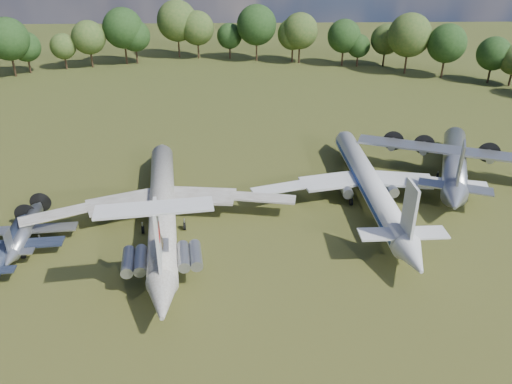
{
  "coord_description": "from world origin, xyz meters",
  "views": [
    {
      "loc": [
        6.07,
        -57.87,
        33.5
      ],
      "look_at": [
        7.69,
        -4.12,
        5.0
      ],
      "focal_mm": 35.0,
      "sensor_mm": 36.0,
      "label": 1
    }
  ],
  "objects_px": {
    "small_prop_west": "(9,249)",
    "an12_transport": "(454,165)",
    "small_prop_northwest": "(26,233)",
    "il62_airliner": "(163,209)",
    "tu104_jet": "(369,187)",
    "person_on_il62": "(160,241)"
  },
  "relations": [
    {
      "from": "small_prop_west",
      "to": "an12_transport",
      "type": "bearing_deg",
      "value": 12.67
    },
    {
      "from": "an12_transport",
      "to": "small_prop_northwest",
      "type": "xyz_separation_m",
      "value": [
        -57.71,
        -15.55,
        -0.96
      ]
    },
    {
      "from": "il62_airliner",
      "to": "tu104_jet",
      "type": "height_order",
      "value": "il62_airliner"
    },
    {
      "from": "tu104_jet",
      "to": "person_on_il62",
      "type": "distance_m",
      "value": 31.26
    },
    {
      "from": "il62_airliner",
      "to": "an12_transport",
      "type": "height_order",
      "value": "il62_airliner"
    },
    {
      "from": "tu104_jet",
      "to": "small_prop_west",
      "type": "height_order",
      "value": "tu104_jet"
    },
    {
      "from": "il62_airliner",
      "to": "small_prop_northwest",
      "type": "height_order",
      "value": "il62_airliner"
    },
    {
      "from": "small_prop_west",
      "to": "person_on_il62",
      "type": "height_order",
      "value": "person_on_il62"
    },
    {
      "from": "person_on_il62",
      "to": "tu104_jet",
      "type": "bearing_deg",
      "value": -149.63
    },
    {
      "from": "il62_airliner",
      "to": "person_on_il62",
      "type": "distance_m",
      "value": 12.6
    },
    {
      "from": "small_prop_northwest",
      "to": "il62_airliner",
      "type": "bearing_deg",
      "value": 7.0
    },
    {
      "from": "small_prop_west",
      "to": "person_on_il62",
      "type": "bearing_deg",
      "value": -21.34
    },
    {
      "from": "an12_transport",
      "to": "small_prop_northwest",
      "type": "bearing_deg",
      "value": -143.6
    },
    {
      "from": "tu104_jet",
      "to": "small_prop_west",
      "type": "xyz_separation_m",
      "value": [
        -44.06,
        -12.12,
        -0.96
      ]
    },
    {
      "from": "tu104_jet",
      "to": "small_prop_west",
      "type": "distance_m",
      "value": 45.7
    },
    {
      "from": "il62_airliner",
      "to": "small_prop_west",
      "type": "relative_size",
      "value": 2.73
    },
    {
      "from": "tu104_jet",
      "to": "small_prop_northwest",
      "type": "xyz_separation_m",
      "value": [
        -43.32,
        -8.83,
        -0.98
      ]
    },
    {
      "from": "small_prop_west",
      "to": "il62_airliner",
      "type": "bearing_deg",
      "value": 16.98
    },
    {
      "from": "il62_airliner",
      "to": "small_prop_northwest",
      "type": "bearing_deg",
      "value": -175.35
    },
    {
      "from": "il62_airliner",
      "to": "an12_transport",
      "type": "xyz_separation_m",
      "value": [
        41.79,
        12.05,
        -0.05
      ]
    },
    {
      "from": "il62_airliner",
      "to": "small_prop_northwest",
      "type": "xyz_separation_m",
      "value": [
        -15.92,
        -3.5,
        -1.01
      ]
    },
    {
      "from": "small_prop_west",
      "to": "small_prop_northwest",
      "type": "height_order",
      "value": "small_prop_west"
    }
  ]
}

